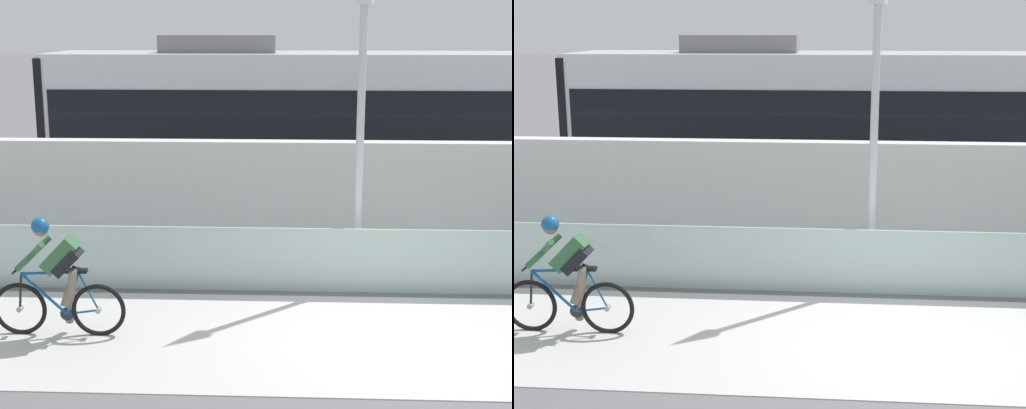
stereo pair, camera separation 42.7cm
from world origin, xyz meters
TOP-DOWN VIEW (x-y plane):
  - ground_plane at (0.00, 0.00)m, footprint 200.00×200.00m
  - bike_path_deck at (0.00, 0.00)m, footprint 32.00×3.20m
  - glass_parapet at (0.00, 1.85)m, footprint 32.00×0.05m
  - concrete_barrier_wall at (0.00, 3.65)m, footprint 32.00×0.36m
  - tram_rail_near at (0.00, 6.13)m, footprint 32.00×0.08m
  - tram_rail_far at (0.00, 7.57)m, footprint 32.00×0.08m
  - tram at (-0.78, 6.85)m, footprint 11.06×2.54m
  - cyclist_on_bike at (-4.23, 0.00)m, footprint 1.77×0.58m
  - lamp_post_antenna at (-0.17, 2.15)m, footprint 0.28×0.28m

SIDE VIEW (x-z plane):
  - ground_plane at x=0.00m, z-range 0.00..0.00m
  - tram_rail_near at x=0.00m, z-range 0.00..0.01m
  - tram_rail_far at x=0.00m, z-range 0.00..0.01m
  - bike_path_deck at x=0.00m, z-range 0.00..0.01m
  - glass_parapet at x=0.00m, z-range 0.00..1.00m
  - cyclist_on_bike at x=-4.23m, z-range -0.02..1.59m
  - concrete_barrier_wall at x=0.00m, z-range 0.00..2.07m
  - tram at x=-0.78m, z-range -0.01..3.80m
  - lamp_post_antenna at x=-0.17m, z-range 0.69..5.89m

